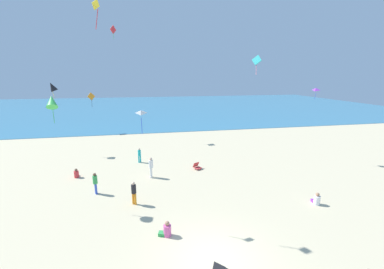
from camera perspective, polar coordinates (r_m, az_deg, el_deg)
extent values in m
plane|color=beige|center=(20.75, -2.59, -9.16)|extent=(120.00, 120.00, 0.00)
cube|color=teal|center=(64.86, -8.59, 6.37)|extent=(120.00, 60.00, 0.05)
cylinder|color=#B7B7BC|center=(11.94, 5.96, -28.26)|extent=(0.02, 0.02, 0.14)
cube|color=#D13D3D|center=(21.65, 1.38, -7.75)|extent=(0.74, 0.72, 0.03)
cube|color=#D13D3D|center=(21.77, 0.92, -7.01)|extent=(0.62, 0.47, 0.45)
cylinder|color=#B7B7BC|center=(21.74, 2.23, -7.86)|extent=(0.02, 0.02, 0.14)
cylinder|color=#B7B7BC|center=(21.40, 1.05, -8.22)|extent=(0.02, 0.02, 0.14)
cylinder|color=#D8599E|center=(13.52, -5.76, -21.31)|extent=(0.50, 0.50, 0.60)
sphere|color=#A87A5B|center=(13.29, -5.80, -19.86)|extent=(0.24, 0.24, 0.24)
cube|color=green|center=(13.70, -6.80, -21.93)|extent=(0.51, 0.43, 0.18)
cylinder|color=white|center=(17.98, 27.01, -13.46)|extent=(0.44, 0.44, 0.59)
sphere|color=#A87A5B|center=(17.81, 27.15, -12.30)|extent=(0.24, 0.24, 0.24)
cube|color=purple|center=(18.25, 26.57, -13.73)|extent=(0.36, 0.47, 0.17)
cylinder|color=blue|center=(18.71, -21.48, -11.52)|extent=(0.13, 0.13, 0.76)
cylinder|color=blue|center=(18.55, -21.38, -11.73)|extent=(0.13, 0.13, 0.76)
cylinder|color=green|center=(18.37, -21.61, -9.73)|extent=(0.40, 0.40, 0.57)
sphere|color=brown|center=(18.22, -21.72, -8.63)|extent=(0.21, 0.21, 0.21)
cylinder|color=white|center=(20.30, -9.43, -8.60)|extent=(0.15, 0.15, 0.84)
cylinder|color=white|center=(20.12, -9.51, -8.80)|extent=(0.15, 0.15, 0.84)
cylinder|color=white|center=(19.94, -9.55, -6.74)|extent=(0.39, 0.39, 0.63)
sphere|color=beige|center=(19.80, -9.60, -5.60)|extent=(0.23, 0.23, 0.23)
cylinder|color=orange|center=(16.58, -13.52, -14.25)|extent=(0.13, 0.13, 0.77)
cylinder|color=orange|center=(16.49, -13.02, -14.39)|extent=(0.13, 0.13, 0.77)
cylinder|color=black|center=(16.24, -13.40, -12.22)|extent=(0.43, 0.43, 0.58)
sphere|color=beige|center=(16.08, -13.48, -10.99)|extent=(0.21, 0.21, 0.21)
cylinder|color=red|center=(22.04, -25.25, -8.36)|extent=(0.41, 0.41, 0.55)
sphere|color=brown|center=(21.91, -25.35, -7.45)|extent=(0.22, 0.22, 0.22)
cube|color=red|center=(22.31, -25.16, -8.62)|extent=(0.34, 0.44, 0.16)
cylinder|color=#19ADB2|center=(23.73, -12.25, -5.60)|extent=(0.12, 0.12, 0.70)
cylinder|color=#19ADB2|center=(23.78, -11.89, -5.54)|extent=(0.12, 0.12, 0.70)
cylinder|color=#19ADB2|center=(23.56, -12.14, -4.17)|extent=(0.36, 0.36, 0.52)
sphere|color=beige|center=(23.46, -12.18, -3.36)|extent=(0.19, 0.19, 0.19)
cube|color=yellow|center=(14.20, -21.48, 26.28)|extent=(0.29, 0.46, 0.49)
cylinder|color=red|center=(14.06, -21.23, 23.69)|extent=(0.21, 0.07, 0.94)
cube|color=#1EADAD|center=(13.68, 14.81, 16.37)|extent=(0.37, 0.47, 0.53)
cylinder|color=pink|center=(13.67, 14.69, 14.41)|extent=(0.07, 0.04, 0.54)
pyramid|color=white|center=(12.70, -11.77, 5.17)|extent=(0.50, 0.42, 0.28)
cylinder|color=blue|center=(12.86, -11.59, 2.00)|extent=(0.04, 0.07, 0.86)
pyramid|color=purple|center=(25.26, 26.83, 9.39)|extent=(0.67, 0.72, 0.34)
cylinder|color=blue|center=(25.34, 26.71, 7.91)|extent=(0.10, 0.07, 0.56)
cube|color=red|center=(33.40, -17.86, 22.19)|extent=(0.64, 0.85, 1.03)
cylinder|color=green|center=(33.28, -17.76, 20.93)|extent=(0.05, 0.05, 0.77)
cone|color=black|center=(28.54, -29.70, 9.63)|extent=(1.12, 0.94, 1.04)
cylinder|color=yellow|center=(28.58, -29.51, 8.04)|extent=(0.11, 0.06, 0.89)
cone|color=green|center=(16.60, -29.82, 6.70)|extent=(0.86, 1.08, 0.98)
cylinder|color=green|center=(16.69, -29.50, 4.00)|extent=(0.05, 0.09, 0.96)
cube|color=orange|center=(37.45, -22.38, 8.19)|extent=(0.90, 0.73, 1.12)
cylinder|color=black|center=(37.54, -22.24, 6.75)|extent=(0.06, 0.06, 1.10)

